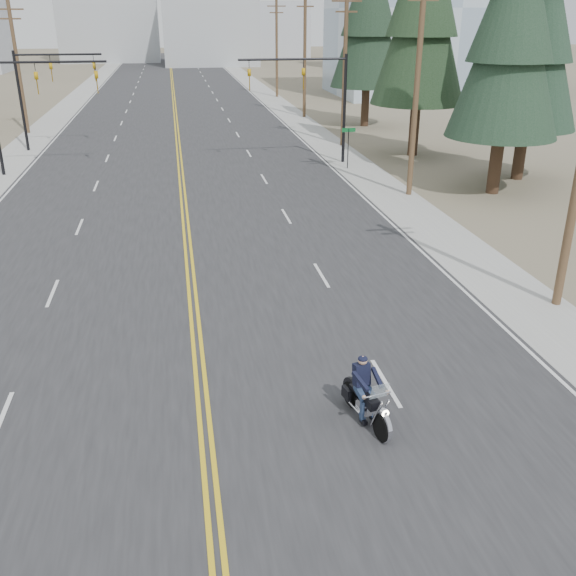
{
  "coord_description": "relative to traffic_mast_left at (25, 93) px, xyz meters",
  "views": [
    {
      "loc": [
        -0.26,
        -10.45,
        9.34
      ],
      "look_at": [
        2.87,
        7.35,
        1.6
      ],
      "focal_mm": 40.0,
      "sensor_mm": 36.0,
      "label": 1
    }
  ],
  "objects": [
    {
      "name": "haze_bldg_c",
      "position": [
        48.98,
        78.0,
        4.06
      ],
      "size": [
        16.0,
        12.0,
        18.0
      ],
      "primitive_type": "cube",
      "color": "#B7BCC6",
      "rests_on": "ground"
    },
    {
      "name": "motorcyclist",
      "position": [
        12.92,
        -29.65,
        -4.08
      ],
      "size": [
        1.38,
        2.34,
        1.71
      ],
      "primitive_type": null,
      "rotation": [
        0.0,
        0.0,
        3.35
      ],
      "color": "black",
      "rests_on": "ground"
    },
    {
      "name": "utility_pole_e",
      "position": [
        21.48,
        38.0,
        0.79
      ],
      "size": [
        2.2,
        0.3,
        11.0
      ],
      "color": "brown",
      "rests_on": "ground"
    },
    {
      "name": "haze_bldg_b",
      "position": [
        16.98,
        93.0,
        2.06
      ],
      "size": [
        18.0,
        14.0,
        14.0
      ],
      "primitive_type": "cube",
      "color": "#ADB2B7",
      "rests_on": "ground"
    },
    {
      "name": "ground_plane",
      "position": [
        8.98,
        -32.0,
        -4.94
      ],
      "size": [
        400.0,
        400.0,
        0.0
      ],
      "primitive_type": "plane",
      "color": "#776D56",
      "rests_on": "ground"
    },
    {
      "name": "traffic_mast_right",
      "position": [
        17.95,
        0.0,
        0.0
      ],
      "size": [
        7.1,
        0.26,
        7.0
      ],
      "color": "black",
      "rests_on": "ground"
    },
    {
      "name": "glass_building",
      "position": [
        40.98,
        38.0,
        5.06
      ],
      "size": [
        24.0,
        16.0,
        20.0
      ],
      "primitive_type": "cube",
      "color": "#9EB5CC",
      "rests_on": "ground"
    },
    {
      "name": "sidewalk_left",
      "position": [
        -2.52,
        38.0,
        -4.93
      ],
      "size": [
        3.0,
        200.0,
        0.01
      ],
      "primitive_type": "cube",
      "color": "#A5A5A0",
      "rests_on": "ground"
    },
    {
      "name": "sidewalk_right",
      "position": [
        20.48,
        38.0,
        -4.93
      ],
      "size": [
        3.0,
        200.0,
        0.01
      ],
      "primitive_type": "cube",
      "color": "#A5A5A0",
      "rests_on": "ground"
    },
    {
      "name": "utility_pole_d",
      "position": [
        21.48,
        21.0,
        1.05
      ],
      "size": [
        2.2,
        0.3,
        11.5
      ],
      "color": "brown",
      "rests_on": "ground"
    },
    {
      "name": "utility_pole_c",
      "position": [
        21.48,
        6.0,
        0.79
      ],
      "size": [
        2.2,
        0.3,
        11.0
      ],
      "color": "brown",
      "rests_on": "ground"
    },
    {
      "name": "conifer_near",
      "position": [
        26.28,
        -9.42,
        4.14
      ],
      "size": [
        5.97,
        5.97,
        15.8
      ],
      "rotation": [
        0.0,
        0.0,
        0.21
      ],
      "color": "#382619",
      "rests_on": "ground"
    },
    {
      "name": "conifer_mid",
      "position": [
        29.34,
        -6.5,
        3.86
      ],
      "size": [
        5.75,
        5.75,
        15.33
      ],
      "rotation": [
        0.0,
        0.0,
        0.34
      ],
      "color": "#382619",
      "rests_on": "ground"
    },
    {
      "name": "traffic_mast_far",
      "position": [
        -0.33,
        8.0,
        -0.06
      ],
      "size": [
        6.1,
        0.26,
        7.0
      ],
      "color": "black",
      "rests_on": "ground"
    },
    {
      "name": "street_sign",
      "position": [
        19.78,
        -2.0,
        -3.13
      ],
      "size": [
        0.9,
        0.06,
        2.62
      ],
      "color": "black",
      "rests_on": "ground"
    },
    {
      "name": "traffic_mast_left",
      "position": [
        0.0,
        0.0,
        0.0
      ],
      "size": [
        7.1,
        0.26,
        7.0
      ],
      "color": "black",
      "rests_on": "ground"
    },
    {
      "name": "road",
      "position": [
        8.98,
        38.0,
        -4.93
      ],
      "size": [
        20.0,
        200.0,
        0.01
      ],
      "primitive_type": "cube",
      "color": "#303033",
      "rests_on": "ground"
    },
    {
      "name": "haze_bldg_e",
      "position": [
        33.98,
        118.0,
        1.06
      ],
      "size": [
        14.0,
        14.0,
        12.0
      ],
      "primitive_type": "cube",
      "color": "#B7BCC6",
      "rests_on": "ground"
    },
    {
      "name": "utility_pole_b",
      "position": [
        21.48,
        -9.0,
        1.05
      ],
      "size": [
        2.2,
        0.3,
        11.5
      ],
      "color": "brown",
      "rests_on": "ground"
    },
    {
      "name": "conifer_far",
      "position": [
        25.8,
        14.76,
        4.88
      ],
      "size": [
        6.39,
        6.39,
        17.11
      ],
      "rotation": [
        0.0,
        0.0,
        -0.24
      ],
      "color": "#382619",
      "rests_on": "ground"
    },
    {
      "name": "utility_pole_left",
      "position": [
        -3.52,
        16.0,
        0.54
      ],
      "size": [
        2.2,
        0.3,
        10.5
      ],
      "color": "brown",
      "rests_on": "ground"
    }
  ]
}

